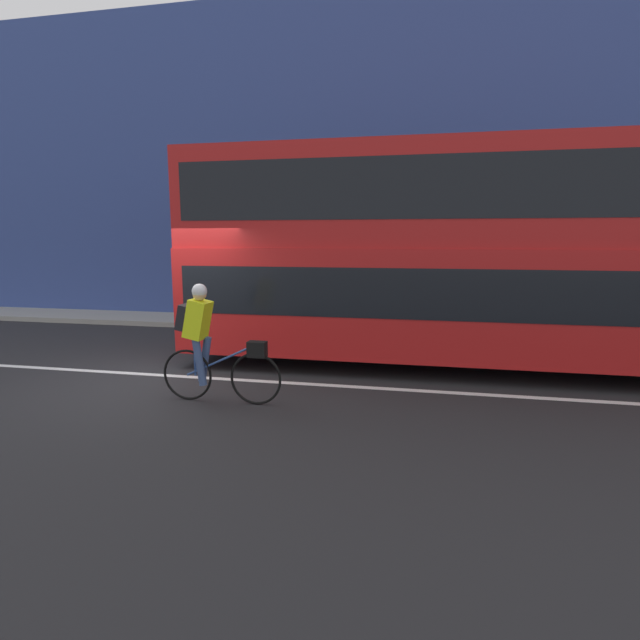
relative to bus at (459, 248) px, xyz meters
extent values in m
plane|color=#232326|center=(-4.89, -1.62, -2.15)|extent=(80.00, 80.00, 0.00)
cube|color=silver|center=(-4.89, -1.67, -2.15)|extent=(50.00, 0.14, 0.01)
cube|color=gray|center=(-4.89, 3.51, -2.09)|extent=(60.00, 1.69, 0.13)
cube|color=#33478C|center=(-4.89, 4.50, 2.16)|extent=(60.00, 0.30, 8.63)
cylinder|color=black|center=(3.03, 0.00, -1.65)|extent=(1.01, 0.30, 1.01)
cylinder|color=black|center=(-3.03, 0.00, -1.65)|extent=(1.01, 0.30, 1.01)
cube|color=#B21919|center=(0.00, 0.00, -0.92)|extent=(9.78, 2.52, 1.86)
cube|color=black|center=(0.00, 0.00, -0.70)|extent=(9.39, 2.54, 0.82)
cube|color=#B21919|center=(0.00, 0.00, 0.87)|extent=(9.78, 2.42, 1.72)
cube|color=black|center=(0.00, 0.00, 0.96)|extent=(9.39, 2.44, 0.97)
torus|color=black|center=(-2.86, -2.79, -1.78)|extent=(0.75, 0.04, 0.75)
torus|color=black|center=(-3.90, -2.79, -1.78)|extent=(0.75, 0.04, 0.75)
cylinder|color=#2D4C8C|center=(-3.38, -2.79, -1.53)|extent=(1.05, 0.03, 0.51)
cylinder|color=#2D4C8C|center=(-3.78, -2.79, -1.50)|extent=(0.03, 0.03, 0.55)
cube|color=black|center=(-2.83, -2.79, -1.35)|extent=(0.26, 0.16, 0.22)
cube|color=#D8EA19|center=(-3.70, -2.79, -0.95)|extent=(0.37, 0.32, 0.58)
cube|color=black|center=(-3.90, -2.79, -0.93)|extent=(0.21, 0.26, 0.38)
cylinder|color=#384C7A|center=(-3.66, -2.70, -1.55)|extent=(0.22, 0.11, 0.68)
cylinder|color=#384C7A|center=(-3.66, -2.88, -1.55)|extent=(0.20, 0.11, 0.68)
sphere|color=tan|center=(-3.66, -2.79, -0.60)|extent=(0.19, 0.19, 0.19)
sphere|color=silver|center=(-3.66, -2.79, -0.55)|extent=(0.21, 0.21, 0.21)
cylinder|color=#194C23|center=(1.30, 3.42, -1.52)|extent=(0.46, 0.46, 1.00)
camera|label=1|loc=(-0.60, -9.25, 0.18)|focal=28.00mm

